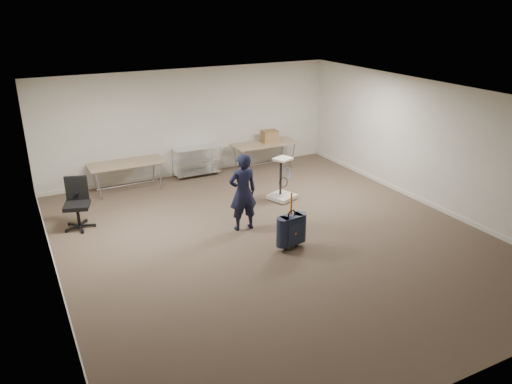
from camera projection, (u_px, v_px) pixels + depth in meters
ground at (273, 239)px, 9.88m from camera, size 9.00×9.00×0.00m
room_shell at (243, 212)px, 11.01m from camera, size 8.00×9.00×9.00m
folding_table_left at (126, 165)px, 12.10m from camera, size 1.80×0.75×0.73m
folding_table_right at (264, 145)px, 13.71m from camera, size 1.80×0.75×0.73m
wire_shelf at (197, 160)px, 13.20m from camera, size 1.22×0.47×0.80m
person at (243, 192)px, 10.02m from camera, size 0.61×0.42×1.61m
suitcase at (291, 230)px, 9.36m from camera, size 0.44×0.29×1.13m
office_chair at (78, 213)px, 10.27m from camera, size 0.64×0.64×1.06m
equipment_cart at (282, 189)px, 11.72m from camera, size 0.72×0.72×1.02m
cardboard_box at (269, 136)px, 13.77m from camera, size 0.44×0.33×0.32m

